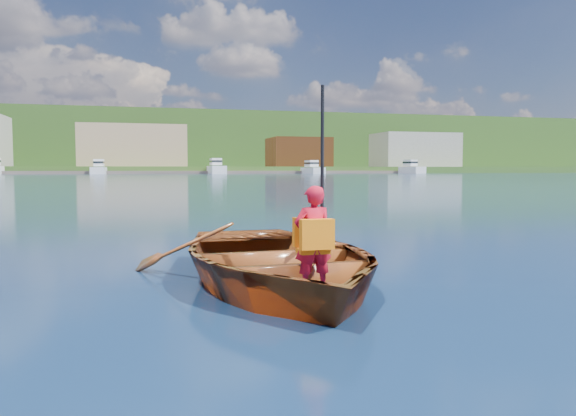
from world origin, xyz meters
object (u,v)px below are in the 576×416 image
at_px(dock, 144,172).
at_px(marina_yachts, 158,169).
at_px(child_paddler, 313,237).
at_px(rowboat, 275,259).

relative_size(dock, marina_yachts, 1.12).
distance_m(child_paddler, dock, 148.26).
bearing_deg(rowboat, dock, 90.68).
bearing_deg(marina_yachts, child_paddler, -90.69).
height_order(rowboat, marina_yachts, marina_yachts).
xyz_separation_m(child_paddler, dock, (-1.93, 148.25, -0.25)).
height_order(dock, marina_yachts, marina_yachts).
height_order(child_paddler, dock, child_paddler).
distance_m(rowboat, dock, 147.36).
xyz_separation_m(child_paddler, marina_yachts, (1.72, 143.56, 0.77)).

